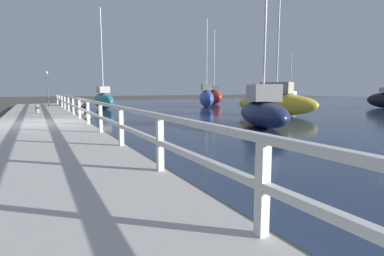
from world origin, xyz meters
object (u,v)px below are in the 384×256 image
Objects in this scene: dock_lamp at (47,83)px; sailboat_yellow at (276,102)px; mooring_bollard at (37,109)px; sailboat_red at (214,96)px; sailboat_teal at (103,100)px; sailboat_blue at (206,98)px; sailboat_navy at (263,111)px; sailboat_green at (290,98)px.

dock_lamp is 0.40× the size of sailboat_yellow.
sailboat_red is (17.09, 8.62, 0.34)m from mooring_bollard.
sailboat_yellow is at bearing -43.99° from dock_lamp.
sailboat_teal reaches higher than sailboat_red.
sailboat_blue reaches higher than sailboat_navy.
sailboat_blue is 1.13× the size of sailboat_yellow.
sailboat_teal is at bearing -150.39° from sailboat_red.
sailboat_red is 19.97m from sailboat_navy.
dock_lamp is 0.35× the size of sailboat_blue.
sailboat_red is 12.66m from sailboat_teal.
sailboat_navy is at bearing -48.13° from mooring_bollard.
sailboat_yellow is 13.60m from sailboat_teal.
mooring_bollard is at bearing 132.40° from sailboat_yellow.
sailboat_navy is (-8.70, -17.98, -0.15)m from sailboat_red.
sailboat_yellow is (-4.23, -13.99, -0.03)m from sailboat_red.
dock_lamp is 16.78m from sailboat_yellow.
sailboat_red is (16.27, 2.36, -1.20)m from dock_lamp.
sailboat_navy is at bearing -100.08° from sailboat_red.
sailboat_green is 0.98× the size of sailboat_navy.
sailboat_teal is (-12.29, -3.04, -0.09)m from sailboat_red.
sailboat_navy is (8.39, -9.36, 0.19)m from mooring_bollard.
sailboat_teal reaches higher than sailboat_yellow.
sailboat_yellow is at bearing -56.26° from sailboat_teal.
dock_lamp is 16.49m from sailboat_red.
sailboat_navy is at bearing -79.11° from sailboat_teal.
sailboat_green is at bearing -1.49° from sailboat_teal.
sailboat_teal reaches higher than sailboat_green.
sailboat_teal is at bearing -9.61° from dock_lamp.
sailboat_green is at bearing -0.61° from dock_lamp.
mooring_bollard is 0.06× the size of sailboat_teal.
sailboat_navy is 0.87× the size of sailboat_yellow.
sailboat_teal is (-8.71, 1.49, -0.10)m from sailboat_blue.
mooring_bollard is at bearing -137.51° from sailboat_red.
sailboat_navy reaches higher than mooring_bollard.
sailboat_yellow is (-12.75, -11.36, 0.24)m from sailboat_green.
mooring_bollard is 13.94m from sailboat_yellow.
dock_lamp is at bearing -156.01° from sailboat_red.
dock_lamp is 0.34× the size of sailboat_teal.
sailboat_blue is 1.30× the size of sailboat_navy.
sailboat_green is 0.85× the size of sailboat_yellow.
mooring_bollard is 0.07× the size of sailboat_yellow.
sailboat_yellow is at bearing 66.00° from sailboat_navy.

